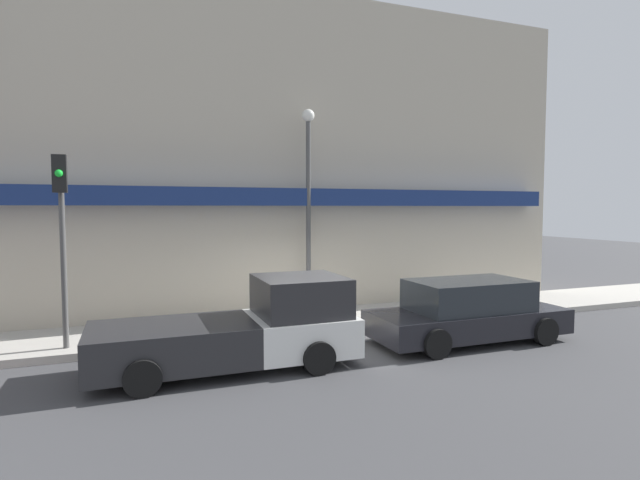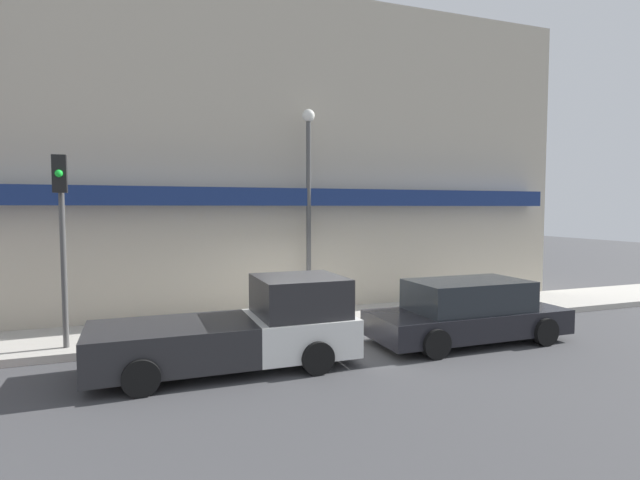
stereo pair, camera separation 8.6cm
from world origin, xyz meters
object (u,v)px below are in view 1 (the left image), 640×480
Objects in this scene: parked_car at (468,312)px; traffic_light at (62,218)px; pickup_truck at (245,329)px; street_lamp at (308,188)px; fire_hydrant at (299,316)px.

parked_car is 9.51m from traffic_light.
street_lamp is (2.69, 3.71, 3.04)m from pickup_truck.
parked_car reaches higher than fire_hydrant.
pickup_truck reaches higher than fire_hydrant.
fire_hydrant is (1.85, 2.05, -0.30)m from pickup_truck.
fire_hydrant is at bearing 49.97° from pickup_truck.
street_lamp reaches higher than traffic_light.
parked_car is at bearing -29.42° from fire_hydrant.
traffic_light is at bearing 151.67° from pickup_truck.
fire_hydrant is 0.10× the size of street_lamp.
street_lamp is at bearing 128.37° from parked_car.
street_lamp is at bearing 14.93° from traffic_light.
street_lamp reaches higher than pickup_truck.
street_lamp is (-2.79, 3.71, 3.10)m from parked_car.
pickup_truck is at bearing -125.95° from street_lamp.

